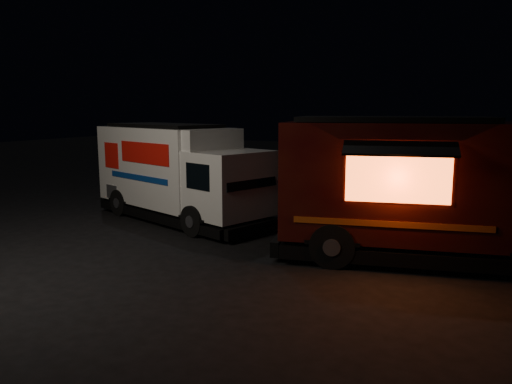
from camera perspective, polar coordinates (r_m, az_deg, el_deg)
name	(u,v)px	position (r m, az deg, el deg)	size (l,w,h in m)	color
ground	(176,253)	(12.06, -9.13, -6.92)	(80.00, 80.00, 0.00)	black
white_truck	(181,173)	(15.29, -8.54, 2.16)	(6.46, 2.20, 2.93)	silver
red_truck	(433,190)	(11.75, 19.53, 0.25)	(6.90, 2.54, 3.21)	#361009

